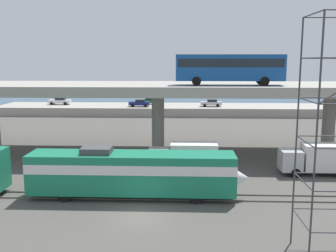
% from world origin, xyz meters
% --- Properties ---
extents(ground_plane, '(260.00, 260.00, 0.00)m').
position_xyz_m(ground_plane, '(0.00, 0.00, 0.00)').
color(ground_plane, '#4C4944').
extents(rail_strip_near, '(110.00, 0.12, 0.12)m').
position_xyz_m(rail_strip_near, '(0.00, 3.29, 0.06)').
color(rail_strip_near, '#59544C').
rests_on(rail_strip_near, ground_plane).
extents(rail_strip_far, '(110.00, 0.12, 0.12)m').
position_xyz_m(rail_strip_far, '(0.00, 4.71, 0.06)').
color(rail_strip_far, '#59544C').
rests_on(rail_strip_far, ground_plane).
extents(train_locomotive, '(17.83, 3.04, 4.18)m').
position_xyz_m(train_locomotive, '(-0.26, 4.00, 2.19)').
color(train_locomotive, '#197A56').
rests_on(train_locomotive, ground_plane).
extents(highway_overpass, '(96.00, 12.68, 8.36)m').
position_xyz_m(highway_overpass, '(-0.00, 20.00, 7.56)').
color(highway_overpass, '#9E998E').
rests_on(highway_overpass, ground_plane).
extents(transit_bus_on_overpass, '(12.00, 2.68, 3.40)m').
position_xyz_m(transit_bus_on_overpass, '(8.19, 17.75, 10.42)').
color(transit_bus_on_overpass, '#14478C').
rests_on(transit_bus_on_overpass, highway_overpass).
extents(service_truck_west, '(6.80, 2.46, 3.04)m').
position_xyz_m(service_truck_west, '(3.26, 11.12, 1.64)').
color(service_truck_west, '#9E998C').
rests_on(service_truck_west, ground_plane).
extents(service_truck_east, '(6.80, 2.46, 3.04)m').
position_xyz_m(service_truck_east, '(16.22, 11.12, 1.64)').
color(service_truck_east, '#B7B7BC').
rests_on(service_truck_east, ground_plane).
extents(pier_parking_lot, '(71.34, 11.13, 1.78)m').
position_xyz_m(pier_parking_lot, '(0.00, 55.00, 0.89)').
color(pier_parking_lot, '#9E998E').
rests_on(pier_parking_lot, ground_plane).
extents(parked_car_0, '(4.28, 1.89, 1.50)m').
position_xyz_m(parked_car_0, '(8.79, 53.30, 2.55)').
color(parked_car_0, '#B7B7BC').
rests_on(parked_car_0, pier_parking_lot).
extents(parked_car_1, '(4.55, 1.99, 1.50)m').
position_xyz_m(parked_car_1, '(-4.32, 57.68, 2.55)').
color(parked_car_1, '#0C4C26').
rests_on(parked_car_1, pier_parking_lot).
extents(parked_car_2, '(4.70, 1.88, 1.50)m').
position_xyz_m(parked_car_2, '(-23.53, 55.72, 2.55)').
color(parked_car_2, silver).
rests_on(parked_car_2, pier_parking_lot).
extents(parked_car_3, '(4.21, 1.92, 1.50)m').
position_xyz_m(parked_car_3, '(-5.94, 52.53, 2.55)').
color(parked_car_3, navy).
rests_on(parked_car_3, pier_parking_lot).
extents(harbor_water, '(140.00, 36.00, 0.01)m').
position_xyz_m(harbor_water, '(0.00, 78.00, 0.00)').
color(harbor_water, '#2D5170').
rests_on(harbor_water, ground_plane).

